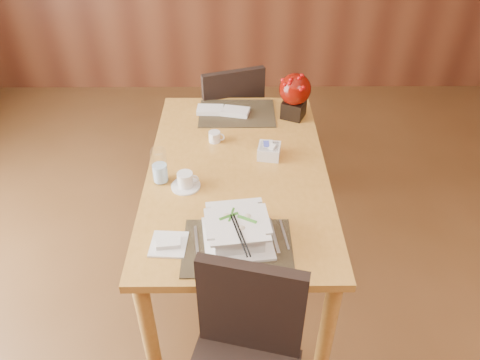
{
  "coord_description": "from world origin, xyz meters",
  "views": [
    {
      "loc": [
        0.0,
        -1.3,
        2.15
      ],
      "look_at": [
        0.01,
        0.35,
        0.87
      ],
      "focal_mm": 35.0,
      "sensor_mm": 36.0,
      "label": 1
    }
  ],
  "objects_px": {
    "dining_table": "(237,183)",
    "near_chair": "(244,359)",
    "sugar_caddy": "(269,151)",
    "coffee_cup": "(185,181)",
    "water_glass": "(159,166)",
    "far_chair": "(229,119)",
    "creamer_jug": "(215,137)",
    "bread_plate": "(169,244)",
    "soup_setting": "(237,231)",
    "berry_decor": "(295,93)"
  },
  "relations": [
    {
      "from": "soup_setting",
      "to": "berry_decor",
      "type": "relative_size",
      "value": 1.16
    },
    {
      "from": "dining_table",
      "to": "coffee_cup",
      "type": "xyz_separation_m",
      "value": [
        -0.25,
        -0.15,
        0.13
      ]
    },
    {
      "from": "far_chair",
      "to": "creamer_jug",
      "type": "bearing_deg",
      "value": 65.32
    },
    {
      "from": "soup_setting",
      "to": "far_chair",
      "type": "xyz_separation_m",
      "value": [
        -0.06,
        1.4,
        -0.29
      ]
    },
    {
      "from": "coffee_cup",
      "to": "creamer_jug",
      "type": "height_order",
      "value": "coffee_cup"
    },
    {
      "from": "dining_table",
      "to": "near_chair",
      "type": "bearing_deg",
      "value": -88.58
    },
    {
      "from": "soup_setting",
      "to": "berry_decor",
      "type": "xyz_separation_m",
      "value": [
        0.33,
        1.02,
        0.1
      ]
    },
    {
      "from": "dining_table",
      "to": "sugar_caddy",
      "type": "distance_m",
      "value": 0.23
    },
    {
      "from": "sugar_caddy",
      "to": "berry_decor",
      "type": "height_order",
      "value": "berry_decor"
    },
    {
      "from": "near_chair",
      "to": "sugar_caddy",
      "type": "bearing_deg",
      "value": 95.59
    },
    {
      "from": "water_glass",
      "to": "far_chair",
      "type": "relative_size",
      "value": 0.2
    },
    {
      "from": "dining_table",
      "to": "berry_decor",
      "type": "height_order",
      "value": "berry_decor"
    },
    {
      "from": "dining_table",
      "to": "bread_plate",
      "type": "distance_m",
      "value": 0.61
    },
    {
      "from": "coffee_cup",
      "to": "far_chair",
      "type": "height_order",
      "value": "far_chair"
    },
    {
      "from": "coffee_cup",
      "to": "water_glass",
      "type": "relative_size",
      "value": 0.79
    },
    {
      "from": "sugar_caddy",
      "to": "berry_decor",
      "type": "distance_m",
      "value": 0.46
    },
    {
      "from": "near_chair",
      "to": "bread_plate",
      "type": "bearing_deg",
      "value": 142.71
    },
    {
      "from": "near_chair",
      "to": "far_chair",
      "type": "height_order",
      "value": "near_chair"
    },
    {
      "from": "dining_table",
      "to": "water_glass",
      "type": "xyz_separation_m",
      "value": [
        -0.37,
        -0.1,
        0.19
      ]
    },
    {
      "from": "creamer_jug",
      "to": "far_chair",
      "type": "height_order",
      "value": "far_chair"
    },
    {
      "from": "coffee_cup",
      "to": "dining_table",
      "type": "bearing_deg",
      "value": 30.74
    },
    {
      "from": "soup_setting",
      "to": "water_glass",
      "type": "xyz_separation_m",
      "value": [
        -0.37,
        0.4,
        0.03
      ]
    },
    {
      "from": "sugar_caddy",
      "to": "near_chair",
      "type": "distance_m",
      "value": 1.06
    },
    {
      "from": "soup_setting",
      "to": "near_chair",
      "type": "height_order",
      "value": "near_chair"
    },
    {
      "from": "creamer_jug",
      "to": "bread_plate",
      "type": "xyz_separation_m",
      "value": [
        -0.16,
        -0.78,
        -0.02
      ]
    },
    {
      "from": "dining_table",
      "to": "berry_decor",
      "type": "xyz_separation_m",
      "value": [
        0.33,
        0.51,
        0.25
      ]
    },
    {
      "from": "sugar_caddy",
      "to": "far_chair",
      "type": "bearing_deg",
      "value": 105.72
    },
    {
      "from": "coffee_cup",
      "to": "water_glass",
      "type": "bearing_deg",
      "value": 159.92
    },
    {
      "from": "dining_table",
      "to": "soup_setting",
      "type": "xyz_separation_m",
      "value": [
        -0.0,
        -0.51,
        0.15
      ]
    },
    {
      "from": "near_chair",
      "to": "far_chair",
      "type": "distance_m",
      "value": 1.8
    },
    {
      "from": "soup_setting",
      "to": "near_chair",
      "type": "relative_size",
      "value": 0.34
    },
    {
      "from": "far_chair",
      "to": "sugar_caddy",
      "type": "bearing_deg",
      "value": 86.96
    },
    {
      "from": "creamer_jug",
      "to": "near_chair",
      "type": "relative_size",
      "value": 0.09
    },
    {
      "from": "sugar_caddy",
      "to": "bread_plate",
      "type": "distance_m",
      "value": 0.78
    },
    {
      "from": "sugar_caddy",
      "to": "far_chair",
      "type": "relative_size",
      "value": 0.12
    },
    {
      "from": "water_glass",
      "to": "near_chair",
      "type": "bearing_deg",
      "value": -64.13
    },
    {
      "from": "berry_decor",
      "to": "bread_plate",
      "type": "height_order",
      "value": "berry_decor"
    },
    {
      "from": "coffee_cup",
      "to": "sugar_caddy",
      "type": "height_order",
      "value": "coffee_cup"
    },
    {
      "from": "berry_decor",
      "to": "bread_plate",
      "type": "bearing_deg",
      "value": -120.44
    },
    {
      "from": "dining_table",
      "to": "near_chair",
      "type": "xyz_separation_m",
      "value": [
        0.02,
        -0.91,
        -0.14
      ]
    },
    {
      "from": "coffee_cup",
      "to": "bread_plate",
      "type": "distance_m",
      "value": 0.39
    },
    {
      "from": "soup_setting",
      "to": "coffee_cup",
      "type": "bearing_deg",
      "value": 117.09
    },
    {
      "from": "soup_setting",
      "to": "coffee_cup",
      "type": "relative_size",
      "value": 2.22
    },
    {
      "from": "water_glass",
      "to": "berry_decor",
      "type": "xyz_separation_m",
      "value": [
        0.7,
        0.62,
        0.06
      ]
    },
    {
      "from": "dining_table",
      "to": "far_chair",
      "type": "bearing_deg",
      "value": 93.62
    },
    {
      "from": "soup_setting",
      "to": "bread_plate",
      "type": "distance_m",
      "value": 0.29
    },
    {
      "from": "coffee_cup",
      "to": "far_chair",
      "type": "relative_size",
      "value": 0.15
    },
    {
      "from": "soup_setting",
      "to": "water_glass",
      "type": "distance_m",
      "value": 0.55
    },
    {
      "from": "far_chair",
      "to": "water_glass",
      "type": "bearing_deg",
      "value": 53.71
    },
    {
      "from": "soup_setting",
      "to": "bread_plate",
      "type": "xyz_separation_m",
      "value": [
        -0.28,
        -0.03,
        -0.05
      ]
    }
  ]
}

